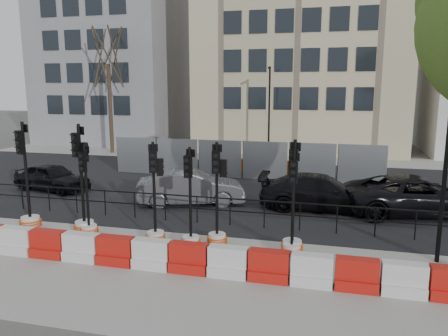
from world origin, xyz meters
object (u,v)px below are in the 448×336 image
(traffic_signal_h, at_px, (292,231))
(car_c, at_px, (321,192))
(traffic_signal_d, at_px, (155,220))
(traffic_signal_a, at_px, (29,208))
(lamp_post_near, at_px, (448,147))
(car_a, at_px, (52,177))

(traffic_signal_h, bearing_deg, car_c, 91.42)
(traffic_signal_d, xyz_separation_m, car_c, (4.81, 5.09, -0.06))
(traffic_signal_h, bearing_deg, traffic_signal_a, -171.14)
(traffic_signal_a, height_order, traffic_signal_h, traffic_signal_a)
(traffic_signal_a, bearing_deg, traffic_signal_d, 15.11)
(lamp_post_near, relative_size, car_a, 1.50)
(traffic_signal_d, relative_size, car_c, 0.65)
(lamp_post_near, bearing_deg, traffic_signal_a, -178.70)
(traffic_signal_a, bearing_deg, lamp_post_near, 19.19)
(lamp_post_near, height_order, car_c, lamp_post_near)
(traffic_signal_a, bearing_deg, car_c, 44.97)
(car_c, bearing_deg, traffic_signal_h, 170.15)
(car_c, bearing_deg, lamp_post_near, -146.29)
(lamp_post_near, distance_m, car_a, 16.42)
(lamp_post_near, height_order, traffic_signal_a, lamp_post_near)
(traffic_signal_h, xyz_separation_m, car_c, (0.65, 4.88, 0.01))
(lamp_post_near, bearing_deg, car_a, 162.96)
(traffic_signal_d, bearing_deg, car_a, 126.33)
(lamp_post_near, relative_size, traffic_signal_h, 1.79)
(traffic_signal_d, height_order, traffic_signal_h, traffic_signal_h)
(traffic_signal_a, xyz_separation_m, traffic_signal_h, (8.85, -0.02, -0.07))
(traffic_signal_d, bearing_deg, car_c, 28.43)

